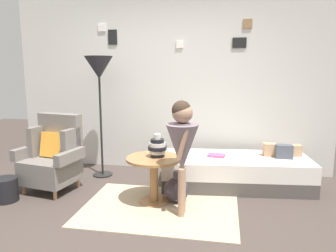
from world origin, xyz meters
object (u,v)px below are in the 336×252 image
object	(u,v)px
demijohn_near	(176,190)
vase_striped	(157,147)
floor_lamp	(99,73)
side_table	(154,170)
person_child	(182,142)
book_on_daybed	(216,155)
armchair	(53,156)
daybed	(235,171)
magazine_basket	(6,190)

from	to	relation	value
demijohn_near	vase_striped	bearing A→B (deg)	-174.41
floor_lamp	demijohn_near	world-z (taller)	floor_lamp
side_table	demijohn_near	bearing A→B (deg)	12.52
person_child	book_on_daybed	world-z (taller)	person_child
armchair	person_child	distance (m)	1.83
person_child	vase_striped	bearing A→B (deg)	136.87
vase_striped	floor_lamp	bearing A→B (deg)	142.04
person_child	book_on_daybed	distance (m)	1.09
daybed	person_child	size ratio (longest dim) A/B	1.60
daybed	side_table	size ratio (longest dim) A/B	3.09
floor_lamp	demijohn_near	bearing A→B (deg)	-31.82
floor_lamp	armchair	bearing A→B (deg)	-123.78
armchair	daybed	bearing A→B (deg)	12.57
person_child	armchair	bearing A→B (deg)	164.89
demijohn_near	armchair	bearing A→B (deg)	175.11
armchair	vase_striped	bearing A→B (deg)	-6.52
vase_striped	magazine_basket	xyz separation A→B (m)	(-1.77, -0.31, -0.52)
floor_lamp	magazine_basket	xyz separation A→B (m)	(-0.78, -1.09, -1.35)
daybed	book_on_daybed	world-z (taller)	book_on_daybed
vase_striped	magazine_basket	distance (m)	1.87
floor_lamp	book_on_daybed	size ratio (longest dim) A/B	7.82
vase_striped	demijohn_near	xyz separation A→B (m)	(0.22, 0.02, -0.50)
armchair	side_table	xyz separation A→B (m)	(1.37, -0.20, -0.04)
armchair	vase_striped	size ratio (longest dim) A/B	3.61
person_child	book_on_daybed	size ratio (longest dim) A/B	5.60
person_child	demijohn_near	distance (m)	0.73
demijohn_near	daybed	bearing A→B (deg)	43.38
daybed	vase_striped	distance (m)	1.23
side_table	demijohn_near	distance (m)	0.36
vase_striped	floor_lamp	size ratio (longest dim) A/B	0.16
demijohn_near	magazine_basket	xyz separation A→B (m)	(-1.99, -0.33, -0.01)
demijohn_near	book_on_daybed	bearing A→B (deg)	55.22
person_child	magazine_basket	xyz separation A→B (m)	(-2.10, -0.00, -0.66)
armchair	daybed	xyz separation A→B (m)	(2.32, 0.52, -0.24)
daybed	demijohn_near	world-z (taller)	daybed
book_on_daybed	magazine_basket	bearing A→B (deg)	-158.36
armchair	magazine_basket	distance (m)	0.67
armchair	magazine_basket	world-z (taller)	armchair
person_child	book_on_daybed	bearing A→B (deg)	70.97
floor_lamp	book_on_daybed	xyz separation A→B (m)	(1.65, -0.12, -1.08)
vase_striped	demijohn_near	world-z (taller)	vase_striped
side_table	daybed	bearing A→B (deg)	36.88
floor_lamp	demijohn_near	xyz separation A→B (m)	(1.21, -0.75, -1.34)
vase_striped	person_child	size ratio (longest dim) A/B	0.22
magazine_basket	side_table	bearing A→B (deg)	9.03
person_child	demijohn_near	bearing A→B (deg)	108.07
side_table	vase_striped	world-z (taller)	vase_striped
demijohn_near	magazine_basket	size ratio (longest dim) A/B	1.35
book_on_daybed	magazine_basket	size ratio (longest dim) A/B	0.79
book_on_daybed	vase_striped	bearing A→B (deg)	-135.28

